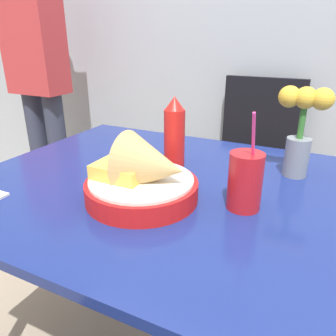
# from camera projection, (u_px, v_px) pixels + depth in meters

# --- Properties ---
(dining_table) EXTENTS (1.22, 0.89, 0.72)m
(dining_table) POSITION_uv_depth(u_px,v_px,m) (184.00, 214.00, 0.93)
(dining_table) COLOR navy
(dining_table) RESTS_ON ground_plane
(chair_far_window) EXTENTS (0.40, 0.40, 0.92)m
(chair_far_window) POSITION_uv_depth(u_px,v_px,m) (255.00, 155.00, 1.67)
(chair_far_window) COLOR black
(chair_far_window) RESTS_ON ground_plane
(food_basket) EXTENTS (0.28, 0.28, 0.17)m
(food_basket) POSITION_uv_depth(u_px,v_px,m) (145.00, 178.00, 0.80)
(food_basket) COLOR red
(food_basket) RESTS_ON dining_table
(ketchup_bottle) EXTENTS (0.06, 0.06, 0.22)m
(ketchup_bottle) POSITION_uv_depth(u_px,v_px,m) (174.00, 133.00, 1.00)
(ketchup_bottle) COLOR red
(ketchup_bottle) RESTS_ON dining_table
(drink_cup) EXTENTS (0.08, 0.08, 0.24)m
(drink_cup) POSITION_uv_depth(u_px,v_px,m) (245.00, 183.00, 0.76)
(drink_cup) COLOR red
(drink_cup) RESTS_ON dining_table
(flower_vase) EXTENTS (0.14, 0.07, 0.26)m
(flower_vase) POSITION_uv_depth(u_px,v_px,m) (301.00, 125.00, 0.91)
(flower_vase) COLOR gray
(flower_vase) RESTS_ON dining_table
(person_standing) EXTENTS (0.32, 0.18, 1.65)m
(person_standing) POSITION_uv_depth(u_px,v_px,m) (37.00, 65.00, 1.82)
(person_standing) COLOR #2D3347
(person_standing) RESTS_ON ground_plane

